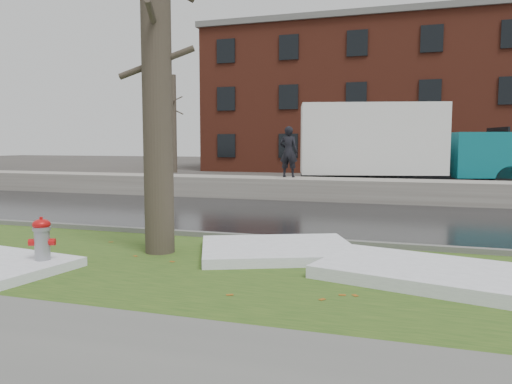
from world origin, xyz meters
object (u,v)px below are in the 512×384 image
(fire_hydrant, at_px, (42,241))
(tree, at_px, (157,67))
(worker, at_px, (289,152))
(box_truck, at_px, (399,146))

(fire_hydrant, xyz_separation_m, tree, (1.13, 1.60, 2.79))
(fire_hydrant, xyz_separation_m, worker, (1.05, 11.20, 1.19))
(fire_hydrant, height_order, tree, tree)
(tree, relative_size, box_truck, 0.60)
(tree, bearing_deg, box_truck, 74.45)
(fire_hydrant, bearing_deg, box_truck, 47.15)
(fire_hydrant, distance_m, box_truck, 15.30)
(fire_hydrant, xyz_separation_m, box_truck, (4.72, 14.48, 1.38))
(fire_hydrant, distance_m, worker, 11.31)
(fire_hydrant, height_order, worker, worker)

